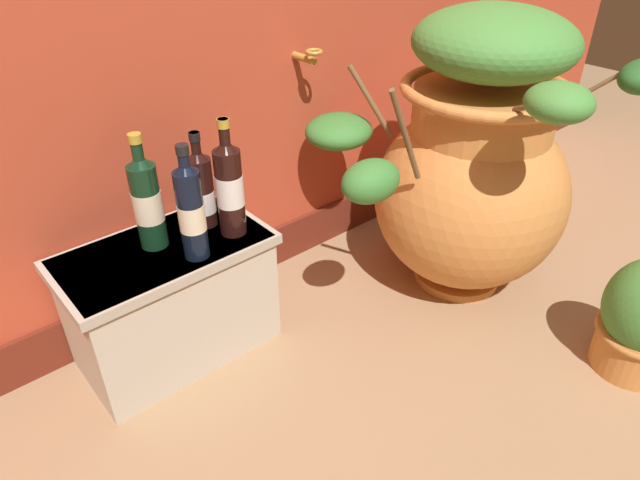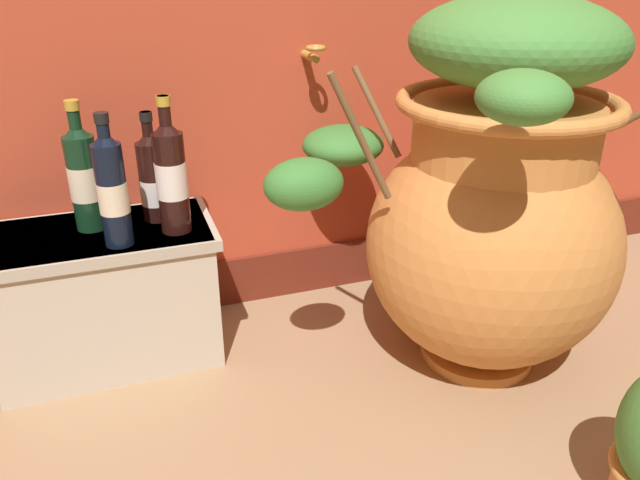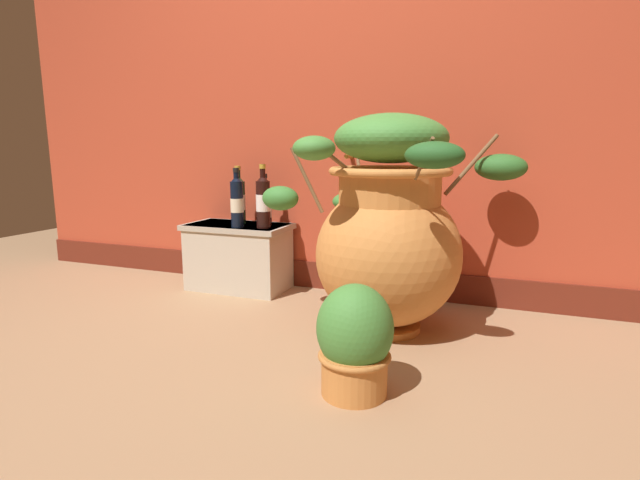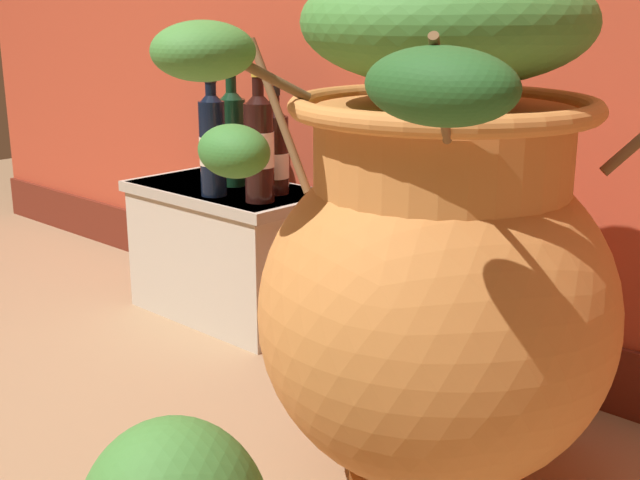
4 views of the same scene
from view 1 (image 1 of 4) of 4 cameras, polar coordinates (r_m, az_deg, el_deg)
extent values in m
plane|color=#9E7A56|center=(1.70, 21.04, -18.05)|extent=(7.00, 7.00, 0.00)
cube|color=maroon|center=(2.16, -3.58, -0.15)|extent=(4.40, 0.02, 0.16)
cylinder|color=#B28433|center=(1.88, -1.64, 18.11)|extent=(0.02, 0.10, 0.02)
torus|color=#B28433|center=(1.84, -0.61, 18.71)|extent=(0.06, 0.06, 0.01)
cylinder|color=#CC7F3D|center=(2.15, 13.75, -3.40)|extent=(0.31, 0.31, 0.03)
ellipsoid|color=#CC7F3D|center=(1.98, 15.01, 4.36)|extent=(0.65, 0.65, 0.63)
cylinder|color=#CC7F3D|center=(1.86, 16.34, 12.40)|extent=(0.44, 0.44, 0.15)
torus|color=#CC7F3D|center=(1.84, 16.72, 14.60)|extent=(0.53, 0.53, 0.04)
cylinder|color=brown|center=(1.55, 8.78, 10.39)|extent=(0.16, 0.02, 0.30)
ellipsoid|color=#387A33|center=(1.49, 5.22, 6.02)|extent=(0.18, 0.13, 0.12)
cylinder|color=brown|center=(2.22, 16.16, 18.47)|extent=(0.22, 0.21, 0.28)
ellipsoid|color=#2D6628|center=(2.38, 15.89, 19.08)|extent=(0.24, 0.16, 0.12)
cylinder|color=brown|center=(1.87, 5.27, 13.88)|extent=(0.10, 0.14, 0.24)
ellipsoid|color=#387A33|center=(1.92, 1.94, 11.08)|extent=(0.24, 0.22, 0.11)
cylinder|color=brown|center=(1.54, 21.70, 12.88)|extent=(0.09, 0.19, 0.12)
ellipsoid|color=#428438|center=(1.47, 23.27, 12.80)|extent=(0.16, 0.16, 0.09)
cylinder|color=brown|center=(1.86, 27.58, 14.36)|extent=(0.10, 0.17, 0.16)
ellipsoid|color=#428438|center=(1.80, 17.45, 18.76)|extent=(0.49, 0.49, 0.21)
cube|color=beige|center=(1.75, -14.88, -6.03)|extent=(0.57, 0.31, 0.39)
cube|color=#AEA592|center=(1.64, -15.75, -1.21)|extent=(0.60, 0.33, 0.03)
cylinder|color=black|center=(1.67, -12.01, 4.79)|extent=(0.07, 0.07, 0.21)
cone|color=black|center=(1.62, -12.50, 8.49)|extent=(0.07, 0.07, 0.04)
cylinder|color=black|center=(1.61, -12.62, 9.37)|extent=(0.03, 0.03, 0.08)
cylinder|color=black|center=(1.59, -12.74, 10.30)|extent=(0.03, 0.03, 0.02)
cylinder|color=silver|center=(1.68, -11.91, 3.99)|extent=(0.08, 0.08, 0.07)
cylinder|color=black|center=(1.51, -12.99, 2.46)|extent=(0.07, 0.07, 0.25)
cone|color=black|center=(1.45, -13.68, 7.21)|extent=(0.07, 0.07, 0.04)
cylinder|color=black|center=(1.44, -13.81, 8.09)|extent=(0.03, 0.03, 0.07)
cylinder|color=black|center=(1.43, -13.94, 8.98)|extent=(0.03, 0.03, 0.02)
cylinder|color=beige|center=(1.52, -12.97, 2.32)|extent=(0.07, 0.07, 0.08)
cylinder|color=black|center=(1.60, -9.19, 4.77)|extent=(0.08, 0.08, 0.26)
cone|color=black|center=(1.54, -9.66, 9.44)|extent=(0.08, 0.08, 0.04)
cylinder|color=black|center=(1.53, -9.77, 10.54)|extent=(0.03, 0.03, 0.09)
cylinder|color=#B7932D|center=(1.51, -9.89, 11.70)|extent=(0.03, 0.03, 0.02)
cylinder|color=silver|center=(1.60, -9.22, 5.08)|extent=(0.08, 0.08, 0.09)
cylinder|color=black|center=(1.59, -17.18, 3.27)|extent=(0.08, 0.08, 0.25)
cone|color=black|center=(1.53, -18.01, 7.69)|extent=(0.08, 0.08, 0.04)
cylinder|color=black|center=(1.52, -18.21, 8.73)|extent=(0.03, 0.03, 0.09)
cylinder|color=#B7932D|center=(1.51, -18.43, 9.85)|extent=(0.03, 0.03, 0.02)
cylinder|color=beige|center=(1.59, -17.20, 3.36)|extent=(0.08, 0.08, 0.09)
cylinder|color=#CC7F3D|center=(1.96, 29.38, -9.56)|extent=(0.22, 0.22, 0.15)
torus|color=#BB7538|center=(1.92, 29.88, -8.18)|extent=(0.25, 0.25, 0.02)
camera|label=2|loc=(0.69, 67.59, -7.96)|focal=34.56mm
camera|label=3|loc=(2.31, 75.21, -3.89)|focal=27.19mm
camera|label=4|loc=(2.34, 55.45, 9.91)|focal=46.73mm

